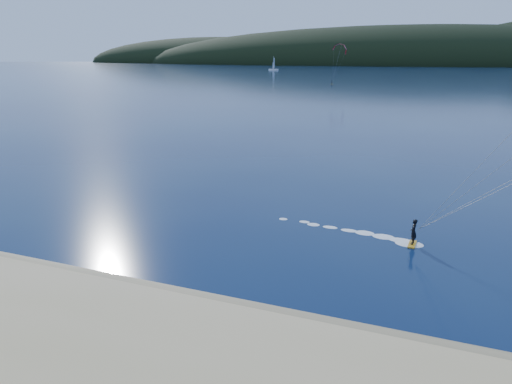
% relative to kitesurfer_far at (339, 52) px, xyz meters
% --- Properties ---
extents(ground, '(1800.00, 1800.00, 0.00)m').
position_rel_kitesurfer_far_xyz_m(ground, '(32.20, -201.50, -14.55)').
color(ground, '#08163B').
rests_on(ground, ground).
extents(wet_sand, '(220.00, 2.50, 0.10)m').
position_rel_kitesurfer_far_xyz_m(wet_sand, '(32.20, -197.00, -14.50)').
color(wet_sand, olive).
rests_on(wet_sand, ground).
extents(headland, '(1200.00, 310.00, 140.00)m').
position_rel_kitesurfer_far_xyz_m(headland, '(32.83, 543.78, -14.55)').
color(headland, black).
rests_on(headland, ground).
extents(kitesurfer_far, '(8.01, 6.89, 17.27)m').
position_rel_kitesurfer_far_xyz_m(kitesurfer_far, '(0.00, 0.00, 0.00)').
color(kitesurfer_far, '#C48817').
rests_on(kitesurfer_far, ground).
extents(sailboat, '(8.71, 5.68, 12.53)m').
position_rel_kitesurfer_far_xyz_m(sailboat, '(-99.11, 194.64, -13.63)').
color(sailboat, white).
rests_on(sailboat, ground).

